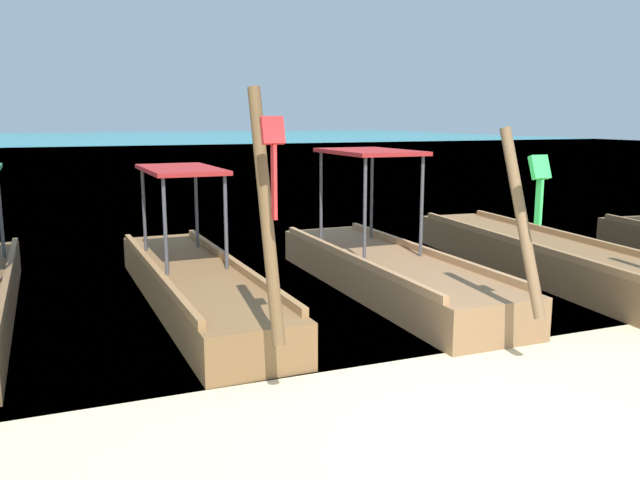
{
  "coord_description": "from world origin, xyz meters",
  "views": [
    {
      "loc": [
        -3.21,
        -4.0,
        2.54
      ],
      "look_at": [
        0.0,
        3.85,
        0.97
      ],
      "focal_mm": 36.99,
      "sensor_mm": 36.0,
      "label": 1
    }
  ],
  "objects": [
    {
      "name": "longtail_boat_red_ribbon",
      "position": [
        -1.48,
        4.72,
        0.33
      ],
      "size": [
        1.3,
        6.24,
        2.84
      ],
      "color": "brown",
      "rests_on": "ground"
    },
    {
      "name": "longtail_boat_blue_ribbon",
      "position": [
        4.16,
        4.43,
        0.3
      ],
      "size": [
        1.7,
        6.92,
        2.68
      ],
      "color": "brown",
      "rests_on": "ground"
    },
    {
      "name": "ground",
      "position": [
        0.0,
        0.0,
        0.0
      ],
      "size": [
        120.0,
        120.0,
        0.0
      ],
      "primitive_type": "plane",
      "color": "beige"
    },
    {
      "name": "longtail_boat_green_ribbon",
      "position": [
        1.32,
        4.41,
        0.34
      ],
      "size": [
        1.32,
        6.05,
        2.46
      ],
      "color": "olive",
      "rests_on": "ground"
    },
    {
      "name": "sea_water",
      "position": [
        0.0,
        61.85,
        0.0
      ],
      "size": [
        120.0,
        120.0,
        0.0
      ],
      "primitive_type": "plane",
      "color": "teal",
      "rests_on": "ground"
    }
  ]
}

